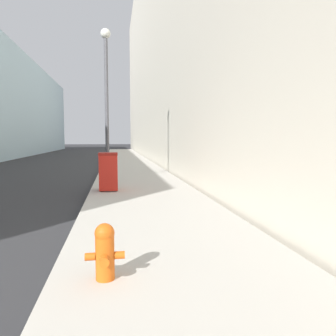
# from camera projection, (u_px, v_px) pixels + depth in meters

# --- Properties ---
(sidewalk_right) EXTENTS (3.41, 60.00, 0.15)m
(sidewalk_right) POSITION_uv_depth(u_px,v_px,m) (130.00, 166.00, 20.57)
(sidewalk_right) COLOR #B7B2A8
(sidewalk_right) RESTS_ON ground
(building_right_stone) EXTENTS (12.00, 60.00, 20.37)m
(building_right_stone) POSITION_uv_depth(u_px,v_px,m) (214.00, 43.00, 28.75)
(building_right_stone) COLOR beige
(building_right_stone) RESTS_ON ground
(fire_hydrant) EXTENTS (0.46, 0.35, 0.67)m
(fire_hydrant) POSITION_uv_depth(u_px,v_px,m) (105.00, 250.00, 3.84)
(fire_hydrant) COLOR #D15614
(fire_hydrant) RESTS_ON sidewalk_right
(trash_bin) EXTENTS (0.59, 0.67, 1.21)m
(trash_bin) POSITION_uv_depth(u_px,v_px,m) (108.00, 171.00, 10.41)
(trash_bin) COLOR red
(trash_bin) RESTS_ON sidewalk_right
(lamppost) EXTENTS (0.39, 0.39, 5.88)m
(lamppost) POSITION_uv_depth(u_px,v_px,m) (106.00, 94.00, 12.81)
(lamppost) COLOR #4C4C51
(lamppost) RESTS_ON sidewalk_right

